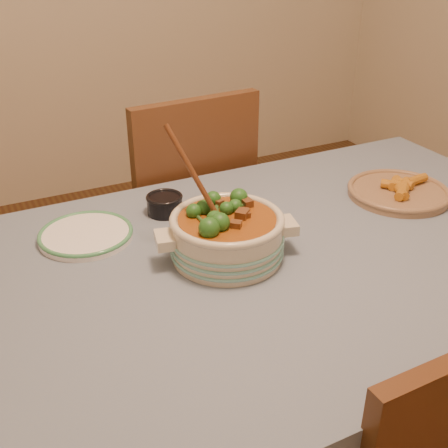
{
  "coord_description": "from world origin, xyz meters",
  "views": [
    {
      "loc": [
        -0.71,
        -1.02,
        1.5
      ],
      "look_at": [
        -0.17,
        0.04,
        0.85
      ],
      "focal_mm": 45.0,
      "sensor_mm": 36.0,
      "label": 1
    }
  ],
  "objects_px": {
    "dining_table": "(291,280)",
    "white_plate": "(86,234)",
    "stew_casserole": "(227,232)",
    "fried_plate": "(399,190)",
    "chair_far": "(183,205)",
    "condiment_bowl": "(165,203)"
  },
  "relations": [
    {
      "from": "dining_table",
      "to": "white_plate",
      "type": "distance_m",
      "value": 0.55
    },
    {
      "from": "stew_casserole",
      "to": "white_plate",
      "type": "relative_size",
      "value": 1.44
    },
    {
      "from": "fried_plate",
      "to": "white_plate",
      "type": "bearing_deg",
      "value": 169.43
    },
    {
      "from": "fried_plate",
      "to": "dining_table",
      "type": "bearing_deg",
      "value": -164.74
    },
    {
      "from": "dining_table",
      "to": "stew_casserole",
      "type": "height_order",
      "value": "stew_casserole"
    },
    {
      "from": "stew_casserole",
      "to": "chair_far",
      "type": "bearing_deg",
      "value": 76.6
    },
    {
      "from": "fried_plate",
      "to": "chair_far",
      "type": "relative_size",
      "value": 0.39
    },
    {
      "from": "dining_table",
      "to": "chair_far",
      "type": "xyz_separation_m",
      "value": [
        -0.0,
        0.73,
        -0.1
      ]
    },
    {
      "from": "dining_table",
      "to": "white_plate",
      "type": "xyz_separation_m",
      "value": [
        -0.46,
        0.3,
        0.1
      ]
    },
    {
      "from": "dining_table",
      "to": "condiment_bowl",
      "type": "xyz_separation_m",
      "value": [
        -0.22,
        0.34,
        0.12
      ]
    },
    {
      "from": "dining_table",
      "to": "chair_far",
      "type": "distance_m",
      "value": 0.73
    },
    {
      "from": "stew_casserole",
      "to": "chair_far",
      "type": "distance_m",
      "value": 0.75
    },
    {
      "from": "condiment_bowl",
      "to": "fried_plate",
      "type": "distance_m",
      "value": 0.71
    },
    {
      "from": "condiment_bowl",
      "to": "chair_far",
      "type": "bearing_deg",
      "value": 61.09
    },
    {
      "from": "dining_table",
      "to": "stew_casserole",
      "type": "bearing_deg",
      "value": 164.22
    },
    {
      "from": "stew_casserole",
      "to": "condiment_bowl",
      "type": "relative_size",
      "value": 3.32
    },
    {
      "from": "fried_plate",
      "to": "chair_far",
      "type": "height_order",
      "value": "chair_far"
    },
    {
      "from": "fried_plate",
      "to": "chair_far",
      "type": "distance_m",
      "value": 0.79
    },
    {
      "from": "chair_far",
      "to": "dining_table",
      "type": "bearing_deg",
      "value": 86.24
    },
    {
      "from": "dining_table",
      "to": "white_plate",
      "type": "height_order",
      "value": "white_plate"
    },
    {
      "from": "condiment_bowl",
      "to": "white_plate",
      "type": "bearing_deg",
      "value": -169.77
    },
    {
      "from": "white_plate",
      "to": "fried_plate",
      "type": "relative_size",
      "value": 0.64
    }
  ]
}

